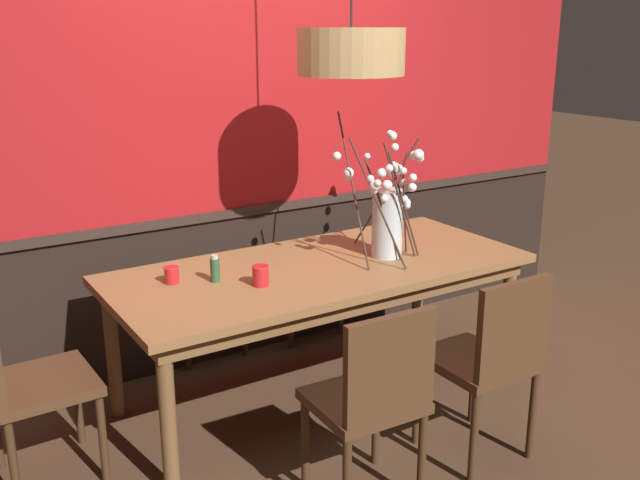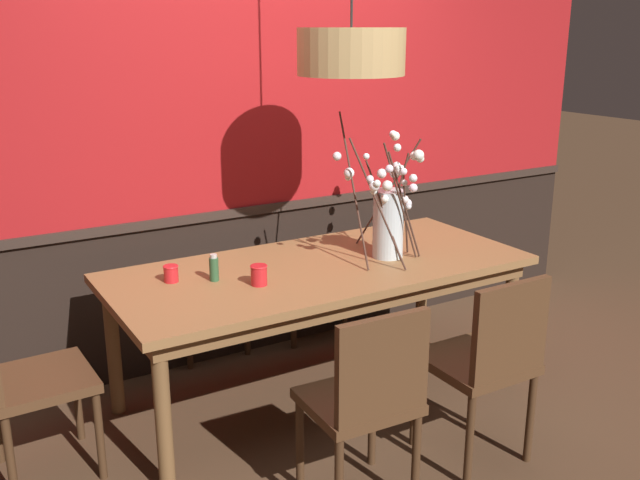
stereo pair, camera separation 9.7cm
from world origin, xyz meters
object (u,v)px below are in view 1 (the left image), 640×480
chair_far_side_left (196,265)px  condiment_bottle (215,269)px  chair_near_side_right (489,356)px  chair_head_west_end (22,375)px  vase_with_blossoms (388,215)px  candle_holder_nearer_center (172,275)px  candle_holder_nearer_edge (261,276)px  pendant_lamp (351,52)px  chair_near_side_left (373,396)px  chair_far_side_right (294,256)px  dining_table (320,279)px

chair_far_side_left → condiment_bottle: 0.94m
chair_near_side_right → chair_head_west_end: 2.02m
chair_far_side_left → vase_with_blossoms: 1.27m
candle_holder_nearer_center → candle_holder_nearer_edge: bearing=-36.6°
chair_near_side_right → chair_head_west_end: bearing=152.6°
chair_head_west_end → pendant_lamp: size_ratio=0.81×
vase_with_blossoms → candle_holder_nearer_edge: (-0.78, -0.04, -0.17)m
chair_head_west_end → candle_holder_nearer_center: 0.79m
chair_near_side_left → vase_with_blossoms: 1.18m
condiment_bottle → candle_holder_nearer_center: bearing=153.8°
chair_far_side_right → candle_holder_nearer_edge: chair_far_side_right is taller
dining_table → chair_near_side_right: 0.97m
chair_far_side_left → chair_near_side_left: (-0.01, -1.81, -0.03)m
dining_table → condiment_bottle: size_ratio=16.27×
vase_with_blossoms → condiment_bottle: size_ratio=5.66×
dining_table → chair_head_west_end: 1.48m
chair_far_side_left → candle_holder_nearer_center: size_ratio=11.72×
pendant_lamp → chair_far_side_right: bearing=77.5°
vase_with_blossoms → chair_near_side_right: bearing=-94.1°
chair_near_side_right → condiment_bottle: size_ratio=6.80×
vase_with_blossoms → chair_near_side_left: bearing=-129.9°
chair_near_side_left → candle_holder_nearer_edge: 0.84m
chair_head_west_end → chair_near_side_left: chair_head_west_end is taller
vase_with_blossoms → condiment_bottle: vase_with_blossoms is taller
dining_table → vase_with_blossoms: vase_with_blossoms is taller
chair_far_side_left → vase_with_blossoms: (0.69, -0.98, 0.43)m
candle_holder_nearer_center → dining_table: bearing=-11.0°
vase_with_blossoms → chair_far_side_left: bearing=125.1°
dining_table → chair_head_west_end: size_ratio=2.39×
chair_near_side_right → chair_near_side_left: size_ratio=1.02×
chair_near_side_right → chair_head_west_end: same height
chair_near_side_right → chair_far_side_right: (0.02, 1.76, -0.02)m
dining_table → chair_far_side_right: 0.94m
candle_holder_nearer_edge → chair_head_west_end: bearing=172.8°
chair_head_west_end → chair_near_side_right: bearing=-27.4°
chair_head_west_end → chair_far_side_left: chair_far_side_left is taller
chair_near_side_right → condiment_bottle: 1.33m
candle_holder_nearer_edge → chair_far_side_left: bearing=84.9°
dining_table → chair_far_side_left: bearing=108.6°
chair_head_west_end → chair_near_side_left: size_ratio=1.02×
chair_far_side_right → candle_holder_nearer_center: bearing=-146.6°
chair_head_west_end → vase_with_blossoms: size_ratio=1.20×
vase_with_blossoms → pendant_lamp: pendant_lamp is taller
chair_far_side_right → chair_far_side_left: size_ratio=0.92×
pendant_lamp → chair_near_side_left: bearing=-118.4°
chair_far_side_left → chair_near_side_left: size_ratio=1.08×
chair_far_side_left → candle_holder_nearer_edge: 1.06m
chair_far_side_left → chair_near_side_left: 1.82m
chair_near_side_right → chair_far_side_left: chair_far_side_left is taller
chair_near_side_right → vase_with_blossoms: vase_with_blossoms is taller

